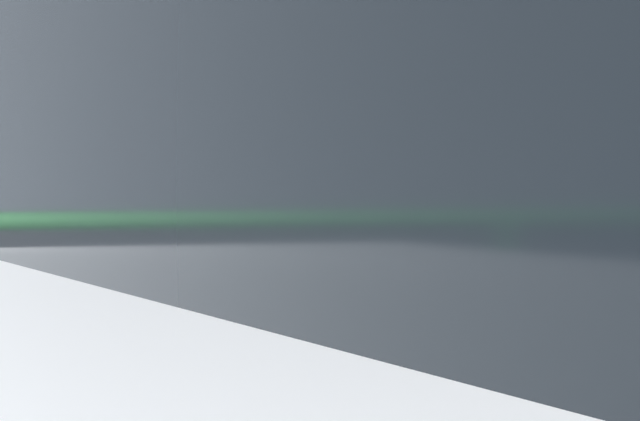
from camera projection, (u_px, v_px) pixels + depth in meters
parking_meter at (461, 227)px, 2.80m from camera, size 0.16×0.16×1.42m
pedestrian_at_meter at (167, 280)px, 2.79m from camera, size 0.64×0.37×1.60m
background_railing at (62, 294)px, 5.02m from camera, size 24.06×0.06×0.99m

